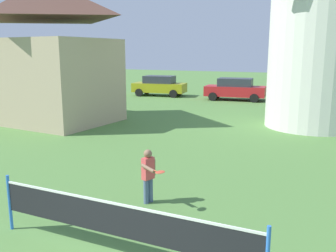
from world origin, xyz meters
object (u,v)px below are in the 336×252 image
parked_car_mustard (159,85)px  parked_car_red (235,89)px  player_far (149,173)px  parked_car_silver (328,92)px  chapel (48,54)px  tennis_net (117,220)px

parked_car_mustard → parked_car_red: bearing=-0.8°
player_far → parked_car_red: 18.85m
parked_car_silver → chapel: bearing=-134.7°
parked_car_mustard → tennis_net: bearing=-65.5°
tennis_net → chapel: size_ratio=0.65×
parked_car_silver → chapel: chapel is taller
parked_car_mustard → parked_car_red: (6.05, -0.08, 0.00)m
tennis_net → parked_car_mustard: size_ratio=1.16×
parked_car_silver → chapel: (-12.28, -12.41, 2.47)m
tennis_net → parked_car_red: (-3.52, 20.86, 0.13)m
chapel → player_far: bearing=-37.1°
tennis_net → parked_car_red: size_ratio=1.13×
parked_car_mustard → parked_car_silver: bearing=2.9°
tennis_net → parked_car_mustard: 23.03m
parked_car_mustard → chapel: chapel is taller
tennis_net → chapel: (-9.74, 9.15, 2.60)m
parked_car_silver → tennis_net: bearing=-96.7°
parked_car_silver → chapel: size_ratio=0.58×
tennis_net → parked_car_silver: (2.54, 21.56, 0.13)m
tennis_net → parked_car_mustard: parked_car_mustard is taller
tennis_net → parked_car_mustard: (-9.57, 20.95, 0.13)m
parked_car_red → chapel: size_ratio=0.57×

